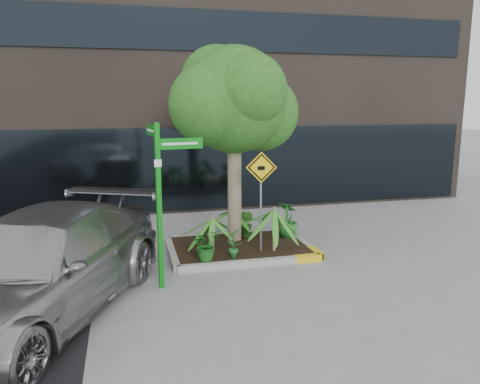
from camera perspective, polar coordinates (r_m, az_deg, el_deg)
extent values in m
plane|color=gray|center=(10.89, -0.71, -7.76)|extent=(80.00, 80.00, 0.00)
cube|color=#9E9E99|center=(12.21, -1.30, -5.30)|extent=(3.20, 0.15, 0.15)
cube|color=#9E9E99|center=(10.18, 1.43, -8.68)|extent=(3.20, 0.15, 0.15)
cube|color=#9E9E99|center=(10.94, -8.30, -7.39)|extent=(0.15, 2.20, 0.15)
cube|color=#9E9E99|center=(11.66, 7.65, -6.20)|extent=(0.15, 2.20, 0.15)
cube|color=yellow|center=(10.58, 8.31, -8.03)|extent=(0.60, 0.17, 0.15)
cube|color=black|center=(11.17, -0.06, -6.62)|extent=(3.05, 2.05, 0.06)
cylinder|color=gray|center=(11.30, -0.67, 1.10)|extent=(0.33, 0.33, 3.12)
cylinder|color=gray|center=(11.19, -0.16, 6.91)|extent=(0.59, 0.17, 1.01)
sphere|color=#205618|center=(11.13, -0.69, 11.17)|extent=(2.50, 2.50, 2.50)
sphere|color=#205618|center=(11.62, 2.50, 9.62)|extent=(1.87, 1.87, 1.87)
sphere|color=#205618|center=(10.80, -3.71, 10.60)|extent=(1.87, 1.87, 1.87)
sphere|color=#205618|center=(10.58, 1.22, 12.30)|extent=(1.66, 1.66, 1.66)
sphere|color=#205618|center=(11.58, -2.84, 13.21)|extent=(1.77, 1.77, 1.77)
cylinder|color=gray|center=(10.66, 4.20, -4.50)|extent=(0.07, 0.07, 1.02)
cylinder|color=gray|center=(10.75, -3.36, -5.01)|extent=(0.07, 0.07, 0.78)
cylinder|color=gray|center=(11.92, -0.78, -3.57)|extent=(0.07, 0.07, 0.70)
imported|color=#A1A1A5|center=(8.37, -23.39, -8.42)|extent=(4.63, 6.34, 1.71)
imported|color=#185619|center=(10.09, -4.14, -6.43)|extent=(0.84, 0.84, 0.67)
imported|color=#206C24|center=(11.77, 5.87, -3.35)|extent=(0.70, 0.70, 0.89)
imported|color=#226F27|center=(10.20, -0.78, -6.18)|extent=(0.51, 0.51, 0.68)
imported|color=#29611C|center=(11.72, 0.84, -3.86)|extent=(0.52, 0.52, 0.69)
cube|color=#0B8114|center=(8.78, -9.82, -1.92)|extent=(0.10, 0.10, 3.13)
cube|color=#0B8114|center=(8.69, -7.33, 5.87)|extent=(0.87, 0.16, 0.20)
cube|color=#0B8114|center=(8.99, -10.73, 7.37)|extent=(0.16, 0.87, 0.20)
cube|color=white|center=(8.68, -7.32, 5.86)|extent=(0.66, 0.11, 0.04)
cube|color=white|center=(8.99, -10.83, 7.37)|extent=(0.11, 0.66, 0.04)
cube|color=white|center=(8.58, -9.98, 3.47)|extent=(0.13, 0.02, 0.13)
cylinder|color=slate|center=(10.54, 2.55, -1.69)|extent=(0.08, 0.21, 2.08)
cube|color=yellow|center=(10.36, 2.63, 3.01)|extent=(0.69, 0.14, 0.70)
cube|color=black|center=(10.35, 2.65, 3.00)|extent=(0.61, 0.11, 0.62)
cube|color=yellow|center=(10.35, 2.66, 2.99)|extent=(0.52, 0.10, 0.53)
cube|color=black|center=(10.34, 2.60, 2.93)|extent=(0.16, 0.03, 0.09)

